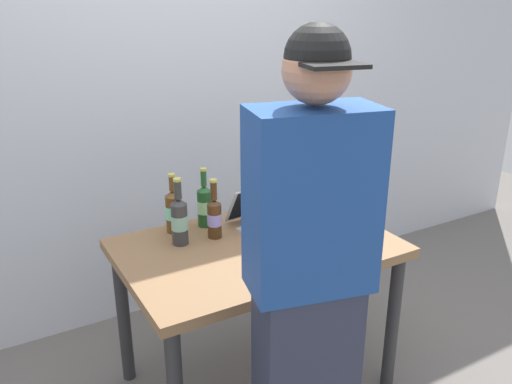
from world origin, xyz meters
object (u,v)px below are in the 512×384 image
(laptop, at_px, (272,216))
(person_figure, at_px, (308,283))
(beer_bottle_brown, at_px, (214,216))
(beer_bottle_green, at_px, (174,210))
(beer_bottle_amber, at_px, (205,205))
(beer_bottle_dark, at_px, (179,220))
(coffee_mug, at_px, (305,203))

(laptop, distance_m, person_figure, 0.80)
(beer_bottle_brown, relative_size, person_figure, 0.16)
(beer_bottle_green, bearing_deg, beer_bottle_brown, -47.45)
(beer_bottle_amber, height_order, person_figure, person_figure)
(laptop, relative_size, beer_bottle_dark, 1.26)
(beer_bottle_green, distance_m, beer_bottle_dark, 0.14)
(beer_bottle_brown, bearing_deg, laptop, -1.92)
(beer_bottle_green, bearing_deg, laptop, -20.14)
(beer_bottle_amber, relative_size, coffee_mug, 2.67)
(beer_bottle_green, bearing_deg, coffee_mug, -8.82)
(beer_bottle_green, relative_size, coffee_mug, 2.62)
(beer_bottle_dark, bearing_deg, laptop, -2.98)
(laptop, distance_m, beer_bottle_brown, 0.31)
(coffee_mug, bearing_deg, beer_bottle_dark, -177.36)
(beer_bottle_amber, bearing_deg, laptop, -27.72)
(person_figure, height_order, coffee_mug, person_figure)
(beer_bottle_amber, bearing_deg, person_figure, -90.98)
(beer_bottle_brown, xyz_separation_m, person_figure, (-0.00, -0.74, 0.03))
(beer_bottle_brown, relative_size, coffee_mug, 2.57)
(beer_bottle_dark, relative_size, coffee_mug, 2.83)
(laptop, bearing_deg, beer_bottle_amber, 152.28)
(laptop, xyz_separation_m, beer_bottle_amber, (-0.29, 0.15, 0.07))
(beer_bottle_green, xyz_separation_m, beer_bottle_amber, (0.15, -0.01, 0.00))
(laptop, xyz_separation_m, beer_bottle_brown, (-0.30, 0.01, 0.06))
(beer_bottle_amber, height_order, coffee_mug, beer_bottle_amber)
(beer_bottle_green, xyz_separation_m, coffee_mug, (0.67, -0.10, -0.06))
(coffee_mug, bearing_deg, beer_bottle_green, 171.18)
(laptop, xyz_separation_m, coffee_mug, (0.23, 0.06, 0.00))
(laptop, bearing_deg, person_figure, -112.32)
(laptop, relative_size, coffee_mug, 3.56)
(beer_bottle_amber, height_order, beer_bottle_brown, beer_bottle_amber)
(laptop, height_order, beer_bottle_green, beer_bottle_green)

